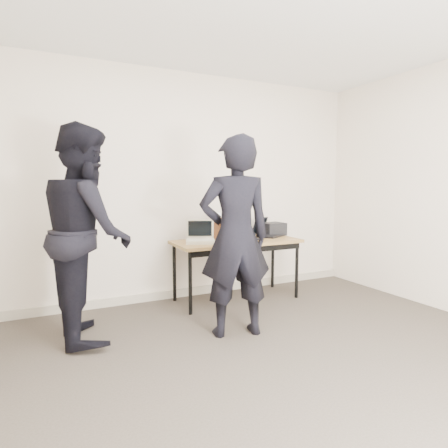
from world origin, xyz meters
TOP-DOWN VIEW (x-y plane):
  - room at (0.00, 0.00)m, footprint 4.60×4.60m
  - desk at (0.39, 1.85)m, footprint 1.50×0.65m
  - laptop_beige at (-0.07, 1.88)m, footprint 0.41×0.41m
  - laptop_center at (0.43, 1.87)m, footprint 0.42×0.42m
  - laptop_right at (0.88, 1.98)m, footprint 0.44×0.43m
  - leather_satchel at (0.21, 2.07)m, footprint 0.38×0.23m
  - tissue at (0.24, 2.08)m, footprint 0.14×0.12m
  - equipment_box at (1.02, 2.04)m, footprint 0.30×0.26m
  - power_brick at (0.17, 1.68)m, footprint 0.09×0.06m
  - cables at (0.47, 1.83)m, footprint 1.15×0.37m
  - person_typist at (-0.11, 0.93)m, footprint 0.73×0.55m
  - person_observer at (-1.33, 1.48)m, footprint 0.74×0.94m
  - baseboard at (0.00, 2.23)m, footprint 4.50×0.03m

SIDE VIEW (x-z plane):
  - baseboard at x=0.00m, z-range 0.00..0.10m
  - desk at x=0.39m, z-range 0.30..1.02m
  - cables at x=0.47m, z-range 0.72..0.73m
  - power_brick at x=0.17m, z-range 0.72..0.75m
  - laptop_beige at x=-0.07m, z-range 0.64..0.90m
  - laptop_right at x=0.88m, z-range 0.66..0.89m
  - laptop_center at x=0.43m, z-range 0.65..0.92m
  - equipment_box at x=1.02m, z-range 0.72..0.88m
  - leather_satchel at x=0.21m, z-range 0.72..0.97m
  - person_typist at x=-0.11m, z-range 0.00..1.81m
  - person_observer at x=-1.33m, z-range 0.00..1.90m
  - tissue at x=0.24m, z-range 0.97..1.04m
  - room at x=0.00m, z-range -0.05..2.75m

